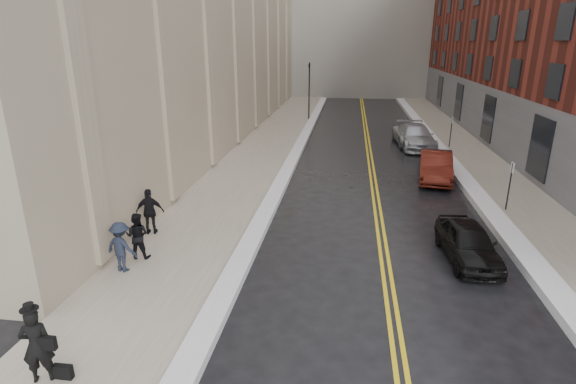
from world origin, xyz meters
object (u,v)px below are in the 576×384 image
(pedestrian_c, at_px, (150,212))
(pedestrian_b, at_px, (121,247))
(car_silver_near, at_px, (415,136))
(car_silver_far, at_px, (412,135))
(car_black, at_px, (468,242))
(car_maroon, at_px, (436,166))
(pedestrian_a, at_px, (137,236))
(pedestrian_main, at_px, (37,345))

(pedestrian_c, bearing_deg, pedestrian_b, 84.79)
(car_silver_near, distance_m, car_silver_far, 0.91)
(car_black, xyz_separation_m, car_silver_far, (0.34, 17.92, 0.03))
(car_maroon, xyz_separation_m, pedestrian_b, (-11.39, -11.83, 0.21))
(pedestrian_a, height_order, pedestrian_b, pedestrian_b)
(car_black, bearing_deg, car_silver_near, 84.01)
(pedestrian_main, relative_size, pedestrian_c, 0.99)
(pedestrian_a, bearing_deg, pedestrian_b, 80.44)
(car_silver_near, height_order, pedestrian_a, pedestrian_a)
(car_silver_far, bearing_deg, pedestrian_main, -117.47)
(car_maroon, height_order, pedestrian_b, pedestrian_b)
(car_silver_near, relative_size, pedestrian_c, 3.06)
(car_black, relative_size, car_silver_near, 0.70)
(car_black, relative_size, pedestrian_main, 2.17)
(pedestrian_a, bearing_deg, car_silver_far, -124.14)
(pedestrian_a, bearing_deg, car_black, -175.93)
(car_silver_near, distance_m, pedestrian_c, 20.39)
(pedestrian_main, bearing_deg, car_black, -167.66)
(car_silver_near, distance_m, pedestrian_a, 21.79)
(pedestrian_a, distance_m, pedestrian_b, 0.92)
(car_maroon, distance_m, pedestrian_a, 15.71)
(car_silver_near, distance_m, pedestrian_main, 26.59)
(car_maroon, bearing_deg, pedestrian_b, -126.18)
(pedestrian_a, xyz_separation_m, pedestrian_c, (-0.41, 1.93, 0.09))
(car_maroon, height_order, pedestrian_a, pedestrian_a)
(pedestrian_main, height_order, pedestrian_c, pedestrian_c)
(car_silver_far, bearing_deg, car_maroon, -93.56)
(car_silver_near, bearing_deg, car_maroon, -93.81)
(pedestrian_b, height_order, pedestrian_c, pedestrian_c)
(car_black, distance_m, pedestrian_a, 10.93)
(car_silver_near, xyz_separation_m, pedestrian_main, (-10.75, -24.32, 0.24))
(pedestrian_a, bearing_deg, pedestrian_main, 90.81)
(car_silver_near, height_order, pedestrian_b, pedestrian_b)
(car_silver_near, relative_size, pedestrian_a, 3.39)
(car_maroon, distance_m, car_silver_far, 8.63)
(car_silver_near, bearing_deg, pedestrian_b, -124.22)
(pedestrian_b, bearing_deg, pedestrian_main, 110.27)
(car_black, height_order, pedestrian_c, pedestrian_c)
(car_black, bearing_deg, pedestrian_a, -175.94)
(car_silver_far, bearing_deg, pedestrian_b, -123.38)
(car_maroon, relative_size, pedestrian_b, 2.80)
(car_black, height_order, car_maroon, car_maroon)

